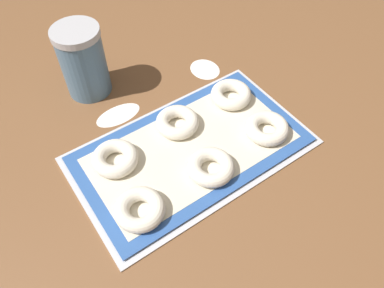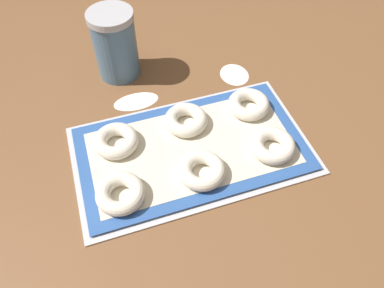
% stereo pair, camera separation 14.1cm
% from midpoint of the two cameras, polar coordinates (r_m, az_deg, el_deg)
% --- Properties ---
extents(ground_plane, '(2.80, 2.80, 0.00)m').
position_cam_midpoint_polar(ground_plane, '(0.80, -5.51, -1.89)').
color(ground_plane, brown).
extents(baking_tray, '(0.50, 0.29, 0.01)m').
position_cam_midpoint_polar(baking_tray, '(0.80, -5.00, -1.54)').
color(baking_tray, silver).
rests_on(baking_tray, ground_plane).
extents(baking_mat, '(0.48, 0.27, 0.00)m').
position_cam_midpoint_polar(baking_mat, '(0.79, -5.03, -1.30)').
color(baking_mat, '#2D569E').
rests_on(baking_mat, baking_tray).
extents(bagel_front_left, '(0.10, 0.10, 0.03)m').
position_cam_midpoint_polar(bagel_front_left, '(0.71, -13.67, -10.35)').
color(bagel_front_left, silver).
rests_on(bagel_front_left, baking_mat).
extents(bagel_front_center, '(0.10, 0.10, 0.03)m').
position_cam_midpoint_polar(bagel_front_center, '(0.74, -2.46, -4.16)').
color(bagel_front_center, silver).
rests_on(bagel_front_center, baking_mat).
extents(bagel_front_right, '(0.10, 0.10, 0.03)m').
position_cam_midpoint_polar(bagel_front_right, '(0.81, 6.61, 1.87)').
color(bagel_front_right, silver).
rests_on(bagel_front_right, baking_mat).
extents(bagel_back_left, '(0.10, 0.10, 0.03)m').
position_cam_midpoint_polar(bagel_back_left, '(0.79, -16.68, -2.72)').
color(bagel_back_left, silver).
rests_on(bagel_back_left, baking_mat).
extents(bagel_back_center, '(0.10, 0.10, 0.03)m').
position_cam_midpoint_polar(bagel_back_center, '(0.82, -7.11, 2.79)').
color(bagel_back_center, silver).
rests_on(bagel_back_center, baking_mat).
extents(bagel_back_right, '(0.10, 0.10, 0.03)m').
position_cam_midpoint_polar(bagel_back_right, '(0.88, 1.45, 7.08)').
color(bagel_back_right, silver).
rests_on(bagel_back_right, baking_mat).
extents(flour_canister, '(0.11, 0.11, 0.17)m').
position_cam_midpoint_polar(flour_canister, '(0.93, -20.58, 11.31)').
color(flour_canister, slate).
rests_on(flour_canister, ground_plane).
extents(flour_patch_near, '(0.07, 0.08, 0.00)m').
position_cam_midpoint_polar(flour_patch_near, '(0.98, -2.13, 10.99)').
color(flour_patch_near, white).
rests_on(flour_patch_near, ground_plane).
extents(flour_patch_far, '(0.11, 0.06, 0.00)m').
position_cam_midpoint_polar(flour_patch_far, '(0.90, -15.62, 3.87)').
color(flour_patch_far, white).
rests_on(flour_patch_far, ground_plane).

